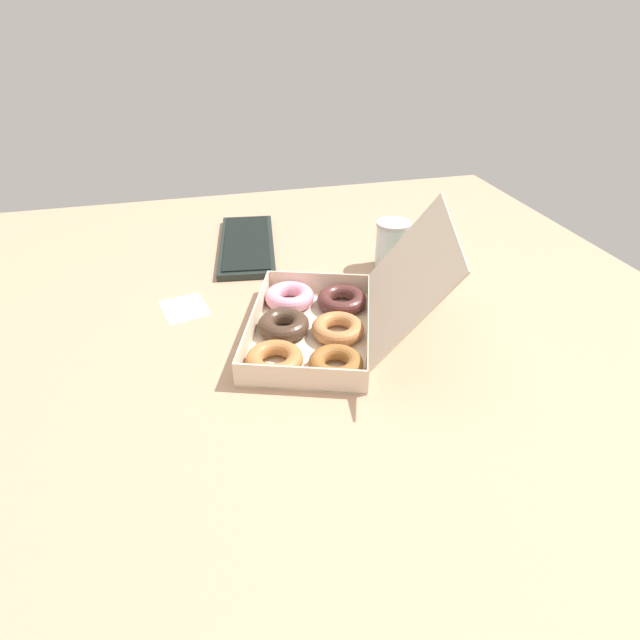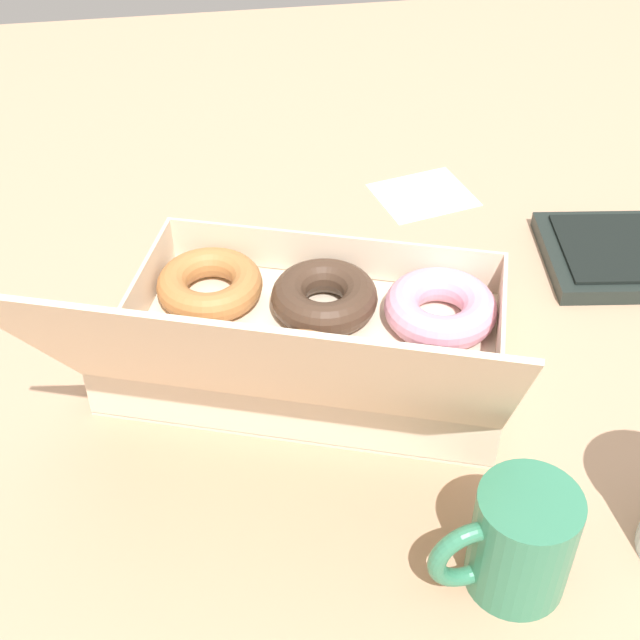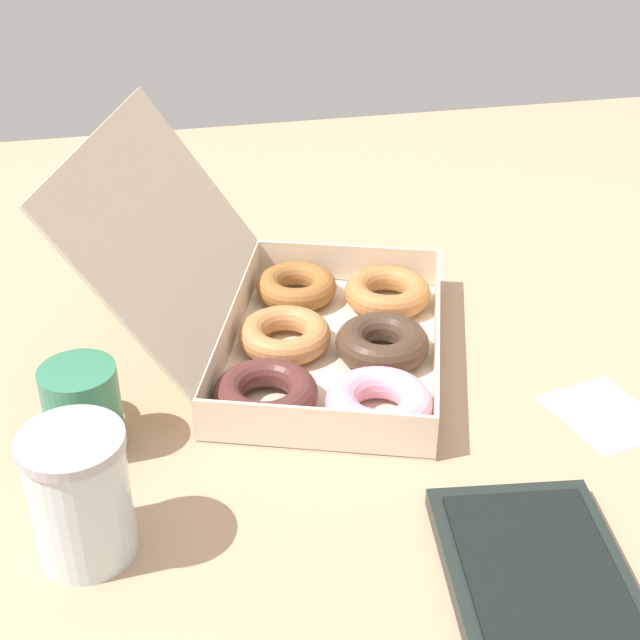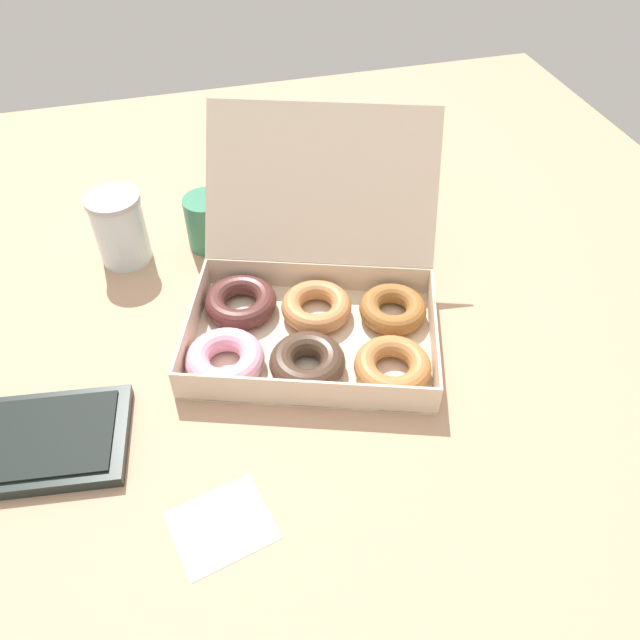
% 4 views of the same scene
% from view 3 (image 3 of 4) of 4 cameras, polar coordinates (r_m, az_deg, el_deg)
% --- Properties ---
extents(ground_plane, '(1.80, 1.80, 0.02)m').
position_cam_3_polar(ground_plane, '(1.02, 1.02, -4.42)').
color(ground_plane, tan).
extents(donut_box, '(0.48, 0.49, 0.26)m').
position_cam_3_polar(donut_box, '(1.04, -0.17, -0.72)').
color(donut_box, beige).
rests_on(donut_box, ground_plane).
extents(coffee_mug, '(0.11, 0.08, 0.10)m').
position_cam_3_polar(coffee_mug, '(0.92, -14.98, -5.34)').
color(coffee_mug, '#357E5D').
rests_on(coffee_mug, ground_plane).
extents(glass_jar, '(0.09, 0.09, 0.13)m').
position_cam_3_polar(glass_jar, '(0.80, -15.10, -10.79)').
color(glass_jar, silver).
rests_on(glass_jar, ground_plane).
extents(paper_napkin, '(0.13, 0.12, 0.00)m').
position_cam_3_polar(paper_napkin, '(1.01, 17.78, -5.74)').
color(paper_napkin, white).
rests_on(paper_napkin, ground_plane).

